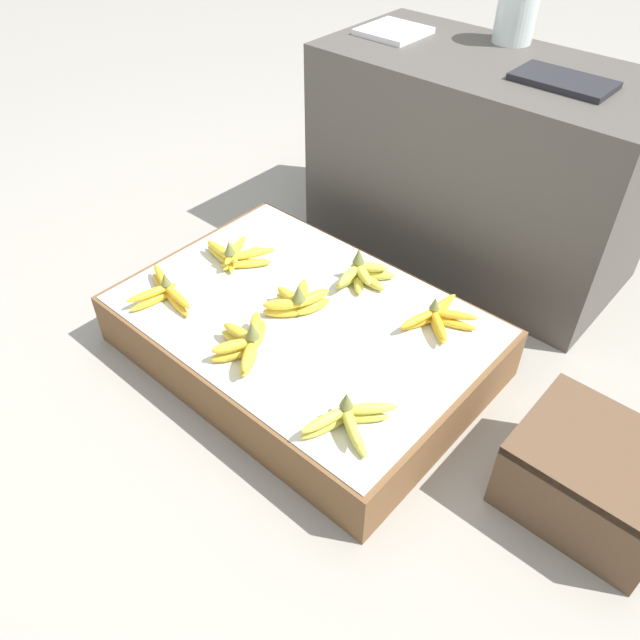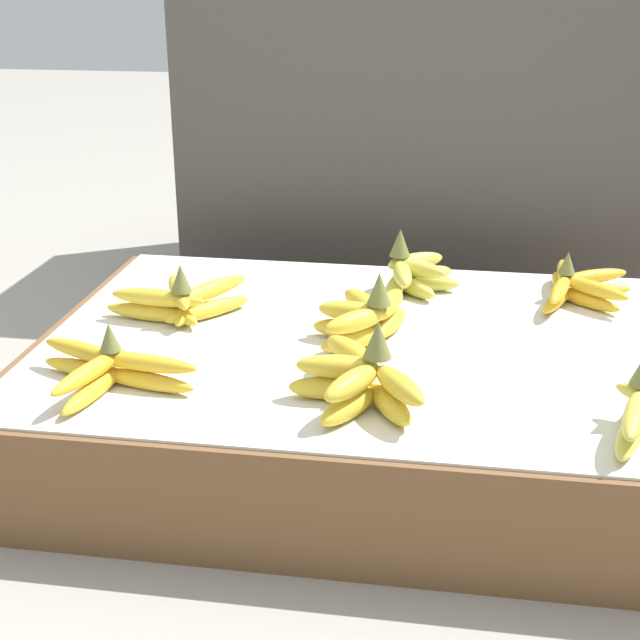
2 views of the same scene
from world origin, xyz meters
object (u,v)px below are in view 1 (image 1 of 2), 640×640
Objects in this scene: banana_bunch_middle_left at (235,255)px; glass_jar at (516,13)px; banana_bunch_back_midright at (438,318)px; foam_tray_white at (394,31)px; banana_bunch_front_left at (164,292)px; banana_bunch_front_midleft at (245,343)px; wooden_crate at (592,477)px; banana_bunch_back_midleft at (362,275)px; banana_bunch_middle_midleft at (297,301)px; banana_bunch_front_midright at (347,420)px.

banana_bunch_middle_left is 1.18m from glass_jar.
banana_bunch_back_midright is 1.03m from foam_tray_white.
banana_bunch_front_left is 0.35m from banana_bunch_front_midleft.
banana_bunch_back_midright is at bearing 165.36° from wooden_crate.
glass_jar reaches higher than banana_bunch_front_left.
glass_jar is 0.85× the size of foam_tray_white.
banana_bunch_back_midright is (-0.54, 0.14, 0.09)m from wooden_crate.
wooden_crate is 1.44m from glass_jar.
banana_bunch_front_left is at bearing -94.82° from banana_bunch_middle_left.
foam_tray_white is (-0.33, -0.19, -0.08)m from glass_jar.
wooden_crate is 1.85× the size of banana_bunch_back_midleft.
banana_bunch_back_midleft reaches higher than banana_bunch_back_midright.
foam_tray_white is (-0.37, 0.60, 0.50)m from banana_bunch_back_midleft.
foam_tray_white is at bearing 137.24° from banana_bunch_back_midright.
banana_bunch_back_midright is at bearing -42.76° from foam_tray_white.
banana_bunch_middle_midleft is at bearing 34.10° from banana_bunch_front_left.
glass_jar reaches higher than wooden_crate.
banana_bunch_middle_midleft reaches higher than banana_bunch_middle_left.
banana_bunch_back_midleft is at bearing 26.83° from banana_bunch_middle_left.
banana_bunch_middle_midleft is at bearing 148.54° from banana_bunch_front_midright.
foam_tray_white is at bearing 121.93° from banana_bunch_back_midleft.
glass_jar is (0.00, 1.24, 0.57)m from banana_bunch_front_midleft.
wooden_crate is at bearing 14.01° from banana_bunch_front_left.
banana_bunch_middle_left is at bearing 172.72° from banana_bunch_middle_midleft.
banana_bunch_front_midleft and banana_bunch_middle_midleft have the same top height.
banana_bunch_front_midleft is 0.96× the size of banana_bunch_back_midright.
banana_bunch_middle_left is at bearing 141.17° from banana_bunch_front_midleft.
glass_jar is at bearing 92.93° from banana_bunch_back_midleft.
foam_tray_white reaches higher than banana_bunch_back_midright.
banana_bunch_front_midleft is 1.36m from glass_jar.
foam_tray_white is (-0.66, 0.61, 0.50)m from banana_bunch_back_midright.
foam_tray_white is (-0.70, 1.06, 0.50)m from banana_bunch_front_midright.
banana_bunch_middle_left reaches higher than banana_bunch_back_midright.
glass_jar is (-0.37, 1.26, 0.58)m from banana_bunch_front_midright.
wooden_crate is 0.89m from banana_bunch_middle_midleft.
glass_jar is (-0.04, 0.79, 0.57)m from banana_bunch_back_midleft.
banana_bunch_middle_midleft is 0.94× the size of foam_tray_white.
banana_bunch_middle_left is (-0.70, 0.28, -0.00)m from banana_bunch_front_midright.
banana_bunch_front_midright is 1.14× the size of banana_bunch_back_midleft.
wooden_crate is at bearing -31.97° from foam_tray_white.
foam_tray_white reaches higher than banana_bunch_front_left.
banana_bunch_back_midright is (0.33, 0.44, -0.01)m from banana_bunch_front_midleft.
banana_bunch_front_left is at bearing -146.47° from banana_bunch_back_midright.
wooden_crate is at bearing -47.35° from glass_jar.
banana_bunch_front_midleft reaches higher than banana_bunch_back_midright.
banana_bunch_front_midright is 0.75m from banana_bunch_middle_left.
banana_bunch_front_midright is 0.96× the size of banana_bunch_middle_left.
banana_bunch_front_left is 0.60m from banana_bunch_back_midleft.
banana_bunch_front_midleft is at bearing -72.50° from foam_tray_white.
foam_tray_white reaches higher than banana_bunch_back_midleft.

